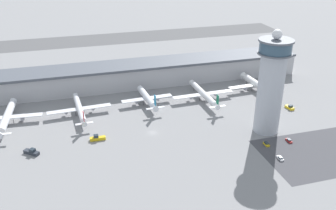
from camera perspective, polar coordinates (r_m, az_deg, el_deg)
name	(u,v)px	position (r m, az deg, el deg)	size (l,w,h in m)	color
ground_plane	(153,133)	(202.17, -2.35, -4.23)	(1000.00, 1000.00, 0.00)	gray
terminal_building	(128,75)	(261.25, -6.08, 4.60)	(247.41, 25.00, 15.95)	#B2B2B7
runway_strip	(105,39)	(384.75, -9.57, 9.85)	(371.12, 44.00, 0.01)	#515154
control_tower	(271,84)	(199.78, 15.42, 3.11)	(17.44, 17.44, 55.65)	#ADB2BC
parking_lot_surface	(326,152)	(201.35, 22.93, -6.55)	(64.00, 40.00, 0.01)	#424247
airplane_gate_alpha	(7,117)	(227.56, -23.34, -1.70)	(38.03, 43.93, 13.25)	silver
airplane_gate_bravo	(80,109)	(224.68, -13.33, -0.58)	(37.35, 41.86, 11.42)	silver
airplane_gate_charlie	(147,98)	(232.67, -3.17, 1.06)	(32.40, 34.19, 12.72)	silver
airplane_gate_delta	(204,94)	(238.91, 5.46, 1.67)	(40.29, 42.90, 12.17)	white
airplane_gate_echo	(256,84)	(259.76, 13.32, 3.09)	(39.67, 36.85, 14.11)	white
service_truck_catering	(32,152)	(194.97, -20.06, -6.75)	(7.87, 7.22, 3.02)	black
service_truck_fuel	(290,107)	(239.78, 18.05, -0.35)	(3.57, 6.29, 2.69)	black
service_truck_baggage	(97,138)	(198.19, -10.70, -4.99)	(8.12, 2.61, 3.05)	black
car_white_wagon	(280,158)	(187.48, 16.71, -7.77)	(1.86, 4.32, 1.43)	black
car_red_hatchback	(289,140)	(203.52, 17.94, -5.17)	(1.87, 4.39, 1.46)	black
car_green_van	(266,144)	(197.10, 14.76, -5.77)	(2.03, 4.10, 1.50)	black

